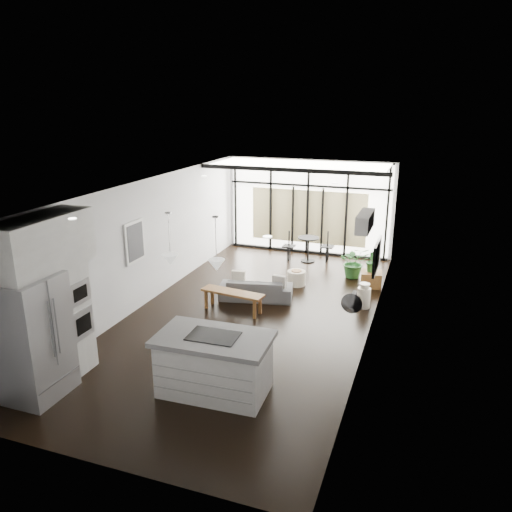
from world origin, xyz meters
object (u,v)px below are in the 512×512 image
Objects in this scene: console_bench at (233,301)px; tv at (377,256)px; pouf at (296,278)px; milk_can at (364,295)px; sofa at (256,286)px; island at (214,364)px; fridge at (34,338)px.

console_bench is 3.25m from tv.
milk_can reaches higher than pouf.
tv is (2.03, -1.10, 1.12)m from pouf.
console_bench is at bearing 61.95° from sofa.
sofa is 2.46m from milk_can.
island is 3.09× the size of milk_can.
island is 3.94m from sofa.
fridge reaches higher than island.
tv is at bearing 170.02° from sofa.
pouf is at bearing 153.86° from milk_can.
fridge is 1.78× the size of tv.
island reaches higher than pouf.
sofa is at bearing 98.14° from island.
milk_can is at bearing 65.46° from island.
sofa is at bearing -118.50° from pouf.
island is 4.56m from milk_can.
fridge reaches higher than tv.
fridge reaches higher than milk_can.
console_bench is at bearing 105.05° from island.
pouf is (-0.03, 5.08, -0.30)m from island.
tv is at bearing -28.60° from pouf.
tv is at bearing 25.08° from console_bench.
milk_can is (1.76, 4.20, -0.20)m from island.
milk_can is 0.52× the size of tv.
sofa is at bearing 68.97° from fridge.
island is 1.62× the size of tv.
tv reaches higher than milk_can.
fridge is at bearing -129.76° from milk_can.
tv reaches higher than sofa.
fridge is 3.40× the size of milk_can.
sofa is 3.68× the size of pouf.
tv is (2.92, 0.93, 1.07)m from console_bench.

